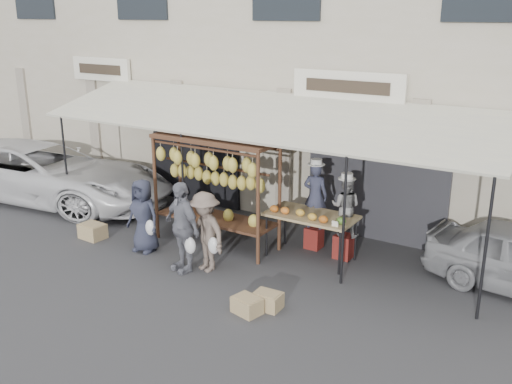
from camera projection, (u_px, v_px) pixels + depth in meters
ground_plane at (188, 274)px, 10.39m from camera, size 90.00×90.00×0.00m
shophouse at (343, 50)px, 14.55m from camera, size 24.00×6.15×7.30m
awning at (255, 116)px, 11.46m from camera, size 10.00×2.35×2.92m
banana_rack at (214, 171)px, 11.27m from camera, size 2.60×0.90×2.24m
produce_table at (310, 217)px, 10.79m from camera, size 1.70×0.90×1.04m
vendor_left at (315, 196)px, 11.24m from camera, size 0.53×0.39×1.34m
vendor_right at (346, 206)px, 10.80m from camera, size 0.63×0.52×1.16m
customer_left at (143, 216)px, 11.22m from camera, size 0.74×0.49×1.48m
customer_mid at (182, 227)px, 10.33m from camera, size 1.08×0.71×1.70m
customer_right at (205, 232)px, 10.36m from camera, size 1.09×0.80×1.50m
stool_left at (314, 238)px, 11.51m from camera, size 0.33×0.33×0.44m
stool_right at (344, 246)px, 11.04m from camera, size 0.42×0.42×0.47m
crate_near_a at (247, 305)px, 9.01m from camera, size 0.50×0.43×0.26m
crate_near_b at (268, 301)px, 9.16m from camera, size 0.45×0.35×0.26m
crate_far at (93, 231)px, 12.03m from camera, size 0.54×0.42×0.31m
van at (36, 158)px, 14.40m from camera, size 5.33×2.99×2.11m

